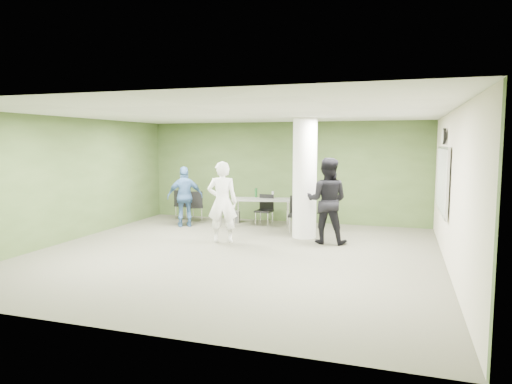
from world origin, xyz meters
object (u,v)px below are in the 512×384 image
(woman_white, at_px, (222,202))
(man_black, at_px, (327,201))
(man_blue, at_px, (185,197))
(chair_back_left, at_px, (183,203))
(folding_table, at_px, (262,200))

(woman_white, height_order, man_black, man_black)
(woman_white, distance_m, man_blue, 2.23)
(chair_back_left, relative_size, man_blue, 0.55)
(folding_table, relative_size, man_blue, 1.03)
(man_black, height_order, man_blue, man_black)
(man_black, distance_m, man_blue, 3.99)
(man_black, bearing_deg, woman_white, 16.56)
(man_blue, bearing_deg, folding_table, 169.79)
(woman_white, bearing_deg, man_black, 179.22)
(folding_table, xyz_separation_m, woman_white, (-0.24, -2.22, 0.22))
(woman_white, bearing_deg, folding_table, -113.14)
(chair_back_left, bearing_deg, woman_white, 139.70)
(woman_white, height_order, man_blue, woman_white)
(man_black, relative_size, man_blue, 1.19)
(chair_back_left, relative_size, man_black, 0.46)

